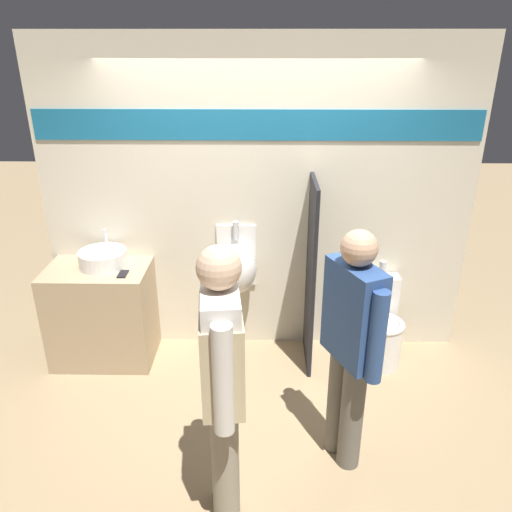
{
  "coord_description": "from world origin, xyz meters",
  "views": [
    {
      "loc": [
        0.06,
        -3.46,
        2.63
      ],
      "look_at": [
        0.0,
        0.17,
        1.05
      ],
      "focal_mm": 35.0,
      "sensor_mm": 36.0,
      "label": 1
    }
  ],
  "objects_px": {
    "urinal_near_counter": "(236,269)",
    "toilet": "(381,329)",
    "sink_basin": "(103,258)",
    "person_in_vest": "(222,371)",
    "cell_phone": "(123,274)",
    "person_with_lanyard": "(351,342)"
  },
  "relations": [
    {
      "from": "person_in_vest",
      "to": "sink_basin",
      "type": "bearing_deg",
      "value": 28.66
    },
    {
      "from": "urinal_near_counter",
      "to": "toilet",
      "type": "bearing_deg",
      "value": -6.47
    },
    {
      "from": "cell_phone",
      "to": "urinal_near_counter",
      "type": "height_order",
      "value": "urinal_near_counter"
    },
    {
      "from": "urinal_near_counter",
      "to": "person_in_vest",
      "type": "height_order",
      "value": "person_in_vest"
    },
    {
      "from": "cell_phone",
      "to": "toilet",
      "type": "distance_m",
      "value": 2.24
    },
    {
      "from": "urinal_near_counter",
      "to": "toilet",
      "type": "xyz_separation_m",
      "value": [
        1.27,
        -0.14,
        -0.5
      ]
    },
    {
      "from": "sink_basin",
      "to": "toilet",
      "type": "distance_m",
      "value": 2.46
    },
    {
      "from": "person_in_vest",
      "to": "person_with_lanyard",
      "type": "xyz_separation_m",
      "value": [
        0.76,
        0.43,
        -0.09
      ]
    },
    {
      "from": "cell_phone",
      "to": "toilet",
      "type": "xyz_separation_m",
      "value": [
        2.17,
        0.11,
        -0.57
      ]
    },
    {
      "from": "urinal_near_counter",
      "to": "toilet",
      "type": "distance_m",
      "value": 1.37
    },
    {
      "from": "urinal_near_counter",
      "to": "person_in_vest",
      "type": "bearing_deg",
      "value": -89.2
    },
    {
      "from": "sink_basin",
      "to": "cell_phone",
      "type": "xyz_separation_m",
      "value": [
        0.21,
        -0.17,
        -0.06
      ]
    },
    {
      "from": "cell_phone",
      "to": "toilet",
      "type": "bearing_deg",
      "value": 2.84
    },
    {
      "from": "sink_basin",
      "to": "person_with_lanyard",
      "type": "height_order",
      "value": "person_with_lanyard"
    },
    {
      "from": "urinal_near_counter",
      "to": "person_in_vest",
      "type": "xyz_separation_m",
      "value": [
        0.02,
        -1.7,
        0.19
      ]
    },
    {
      "from": "urinal_near_counter",
      "to": "toilet",
      "type": "relative_size",
      "value": 1.37
    },
    {
      "from": "toilet",
      "to": "person_in_vest",
      "type": "height_order",
      "value": "person_in_vest"
    },
    {
      "from": "sink_basin",
      "to": "cell_phone",
      "type": "bearing_deg",
      "value": -39.07
    },
    {
      "from": "cell_phone",
      "to": "person_with_lanyard",
      "type": "xyz_separation_m",
      "value": [
        1.69,
        -1.01,
        0.03
      ]
    },
    {
      "from": "toilet",
      "to": "sink_basin",
      "type": "bearing_deg",
      "value": 178.54
    },
    {
      "from": "person_in_vest",
      "to": "person_with_lanyard",
      "type": "height_order",
      "value": "person_in_vest"
    },
    {
      "from": "cell_phone",
      "to": "urinal_near_counter",
      "type": "bearing_deg",
      "value": 15.53
    }
  ]
}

